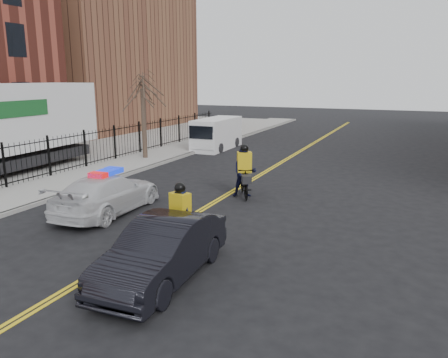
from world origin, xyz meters
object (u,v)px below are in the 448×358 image
cyclist_near (181,228)px  cyclist_far (244,176)px  dark_sedan (163,250)px  police_cruiser (108,194)px  cargo_van (216,134)px

cyclist_near → cyclist_far: (-0.53, 6.16, 0.16)m
dark_sedan → cyclist_far: size_ratio=2.05×
cyclist_near → dark_sedan: bearing=-58.4°
police_cruiser → cargo_van: 14.88m
cyclist_far → cyclist_near: bearing=-113.5°
police_cruiser → dark_sedan: (4.65, -3.78, 0.02)m
dark_sedan → cargo_van: (-7.22, 18.44, 0.28)m
cargo_van → cyclist_near: (6.77, -16.80, -0.32)m
police_cruiser → cyclist_near: bearing=149.6°
cyclist_near → cyclist_far: 6.18m
dark_sedan → cyclist_far: bearing=94.5°
police_cruiser → cyclist_near: size_ratio=2.30×
dark_sedan → cargo_van: size_ratio=0.89×
cyclist_near → cargo_van: bearing=128.3°
cargo_van → cyclist_far: 12.33m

